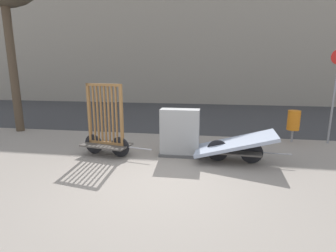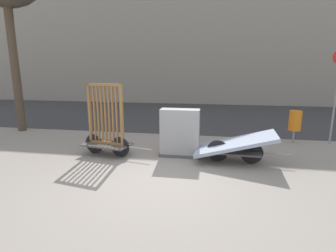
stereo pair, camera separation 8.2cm
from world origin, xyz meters
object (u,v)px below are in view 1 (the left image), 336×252
bike_cart_with_bedframe (106,132)px  bike_cart_with_mattress (235,145)px  sign_post (335,86)px  trash_bin (294,120)px  utility_cabinet (180,134)px

bike_cart_with_bedframe → bike_cart_with_mattress: (3.38, 0.00, -0.22)m
bike_cart_with_mattress → sign_post: bearing=39.5°
sign_post → bike_cart_with_mattress: bearing=-144.1°
bike_cart_with_bedframe → bike_cart_with_mattress: 3.39m
bike_cart_with_bedframe → trash_bin: (5.38, 2.23, 0.05)m
bike_cart_with_bedframe → sign_post: sign_post is taller
utility_cabinet → trash_bin: size_ratio=1.25×
utility_cabinet → sign_post: bearing=23.6°
bike_cart_with_mattress → utility_cabinet: (-1.42, 0.26, 0.16)m
trash_bin → sign_post: sign_post is taller
utility_cabinet → trash_bin: (3.42, 1.97, 0.11)m
utility_cabinet → trash_bin: 3.94m
bike_cart_with_bedframe → sign_post: bearing=30.1°
utility_cabinet → bike_cart_with_bedframe: bearing=-172.5°
trash_bin → sign_post: size_ratio=0.35×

